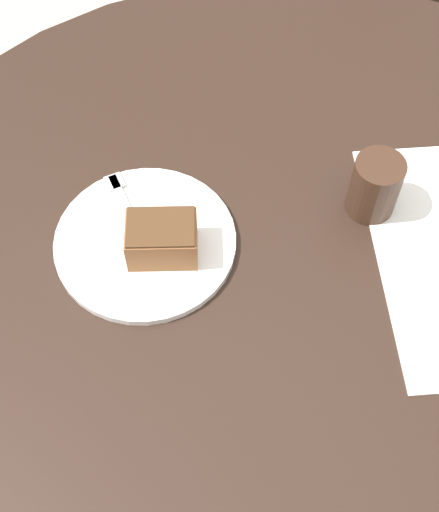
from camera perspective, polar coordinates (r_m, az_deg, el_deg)
name	(u,v)px	position (r m, az deg, el deg)	size (l,w,h in m)	color
ground_plane	(268,447)	(1.65, 3.88, -15.03)	(12.00, 12.00, 0.00)	#B7AD9E
dining_table	(292,324)	(1.07, 5.81, -5.45)	(1.39, 1.39, 0.71)	black
chair	(423,1)	(1.86, 16.00, 19.04)	(0.57, 0.57, 0.88)	black
plate	(145,242)	(1.04, -5.96, 1.12)	(0.26, 0.26, 0.01)	white
cake_slice	(162,239)	(1.00, -4.63, 1.39)	(0.08, 0.10, 0.06)	brown
fork	(127,208)	(1.07, -7.43, 3.81)	(0.17, 0.08, 0.00)	silver
coffee_glass	(375,186)	(1.06, 12.32, 5.46)	(0.07, 0.07, 0.10)	#3D2619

